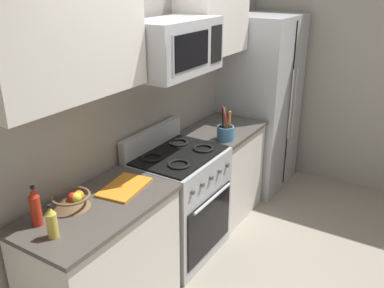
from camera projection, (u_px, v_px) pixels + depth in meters
ground_plane at (242, 274)px, 3.39m from camera, size 16.00×16.00×0.00m
wall_back at (140, 102)px, 3.37m from camera, size 8.00×0.10×2.60m
counter_left at (103, 265)px, 2.79m from camera, size 1.06×0.59×0.91m
range_oven at (179, 203)px, 3.51m from camera, size 0.76×0.63×1.09m
counter_right at (222, 170)px, 4.13m from camera, size 0.78×0.59×0.91m
refrigerator at (261, 103)px, 4.60m from camera, size 0.87×0.70×1.88m
wall_right at (332, 68)px, 4.60m from camera, size 0.10×8.00×2.60m
microwave at (174, 47)px, 3.03m from camera, size 0.78×0.44×0.39m
upper_cabinets_left at (62, 38)px, 2.30m from camera, size 1.05×0.34×0.68m
upper_cabinets_right at (213, 15)px, 3.64m from camera, size 0.77×0.34×0.68m
utensil_crock at (225, 132)px, 3.64m from camera, size 0.15×0.15×0.31m
fruit_basket at (72, 200)px, 2.59m from camera, size 0.24×0.24×0.10m
cutting_board at (125, 187)px, 2.83m from camera, size 0.40×0.29×0.02m
bottle_oil at (52, 223)px, 2.27m from camera, size 0.06×0.06×0.20m
bottle_hot_sauce at (35, 207)px, 2.38m from camera, size 0.06×0.06×0.25m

